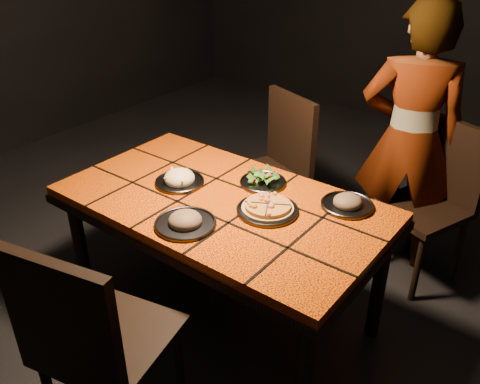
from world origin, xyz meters
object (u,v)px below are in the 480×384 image
Objects in this scene: dining_table at (222,213)px; diner at (410,141)px; chair_near at (92,339)px; chair_far_right at (435,192)px; chair_far_left at (276,162)px; plate_pizza at (268,208)px; plate_pasta at (180,180)px.

diner is (0.52, 1.09, 0.15)m from dining_table.
chair_far_right is (0.62, 1.97, -0.04)m from chair_near.
chair_far_right is at bearing 36.04° from chair_far_left.
chair_far_right is at bearing 65.28° from plate_pizza.
plate_pasta reaches higher than plate_pizza.
diner is (0.74, 0.28, 0.24)m from chair_far_left.
plate_pizza is (0.25, 0.04, 0.10)m from dining_table.
chair_far_left reaches higher than dining_table.
dining_table is 0.30m from plate_pasta.
diner is (0.42, 1.99, 0.23)m from chair_near.
chair_far_right is 0.59× the size of diner.
diner reaches higher than dining_table.
dining_table is at bearing -170.78° from plate_pizza.
plate_pasta is at bearing -174.99° from plate_pizza.
diner is at bearing 41.22° from chair_far_left.
plate_pasta is at bearing -178.75° from dining_table.
chair_near is 0.63× the size of diner.
plate_pizza is (0.46, -0.77, 0.19)m from chair_far_left.
plate_pasta is (-0.28, -0.01, 0.10)m from dining_table.
dining_table is 0.91m from chair_near.
dining_table is 4.84× the size of plate_pizza.
diner is at bearing -114.60° from chair_near.
chair_near is 4.03× the size of plate_pasta.
dining_table is 0.99× the size of diner.
chair_far_right reaches higher than dining_table.
plate_pasta is at bearing 34.15° from diner.
chair_near is at bearing -99.04° from plate_pizza.
plate_pasta is (-0.80, -1.10, -0.05)m from diner.
chair_far_left is 3.00× the size of plate_pizza.
chair_far_right is at bearing 56.09° from dining_table.
dining_table is at bearing -96.44° from chair_near.
plate_pasta is at bearing -79.80° from chair_near.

